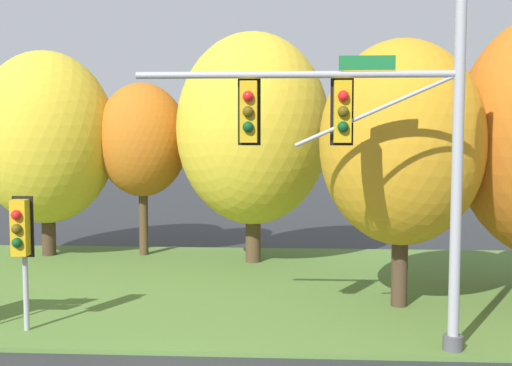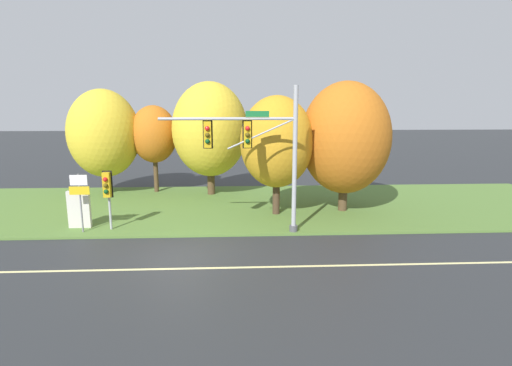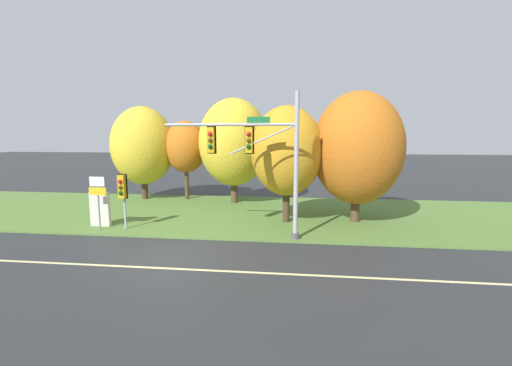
{
  "view_description": "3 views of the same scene",
  "coord_description": "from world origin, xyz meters",
  "px_view_note": "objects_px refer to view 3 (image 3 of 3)",
  "views": [
    {
      "loc": [
        2.08,
        -9.91,
        4.5
      ],
      "look_at": [
        1.29,
        3.63,
        3.4
      ],
      "focal_mm": 45.0,
      "sensor_mm": 36.0,
      "label": 1
    },
    {
      "loc": [
        2.54,
        -15.88,
        6.31
      ],
      "look_at": [
        3.49,
        3.71,
        2.39
      ],
      "focal_mm": 28.0,
      "sensor_mm": 36.0,
      "label": 2
    },
    {
      "loc": [
        5.31,
        -13.36,
        5.15
      ],
      "look_at": [
        3.26,
        3.93,
        2.67
      ],
      "focal_mm": 24.0,
      "sensor_mm": 36.0,
      "label": 3
    }
  ],
  "objects_px": {
    "tree_mid_verge": "(287,151)",
    "route_sign_post": "(98,194)",
    "tree_behind_signpost": "(234,142)",
    "info_kiosk": "(100,209)",
    "tree_left_of_mast": "(186,147)",
    "pedestrian_signal_near_kerb": "(122,190)",
    "tree_tall_centre": "(358,148)",
    "traffic_signal_mast": "(260,153)",
    "tree_nearest_road": "(143,146)"
  },
  "relations": [
    {
      "from": "tree_mid_verge",
      "to": "route_sign_post",
      "type": "bearing_deg",
      "value": -163.61
    },
    {
      "from": "route_sign_post",
      "to": "tree_behind_signpost",
      "type": "relative_size",
      "value": 0.38
    },
    {
      "from": "info_kiosk",
      "to": "tree_left_of_mast",
      "type": "bearing_deg",
      "value": 75.12
    },
    {
      "from": "tree_left_of_mast",
      "to": "tree_mid_verge",
      "type": "xyz_separation_m",
      "value": [
        8.0,
        -6.28,
        0.02
      ]
    },
    {
      "from": "tree_left_of_mast",
      "to": "tree_behind_signpost",
      "type": "bearing_deg",
      "value": -14.26
    },
    {
      "from": "pedestrian_signal_near_kerb",
      "to": "info_kiosk",
      "type": "bearing_deg",
      "value": 161.64
    },
    {
      "from": "tree_mid_verge",
      "to": "tree_tall_centre",
      "type": "height_order",
      "value": "tree_tall_centre"
    },
    {
      "from": "traffic_signal_mast",
      "to": "info_kiosk",
      "type": "distance_m",
      "value": 9.66
    },
    {
      "from": "tree_nearest_road",
      "to": "tree_tall_centre",
      "type": "xyz_separation_m",
      "value": [
        15.37,
        -5.45,
        0.09
      ]
    },
    {
      "from": "pedestrian_signal_near_kerb",
      "to": "tree_behind_signpost",
      "type": "distance_m",
      "value": 9.43
    },
    {
      "from": "route_sign_post",
      "to": "tree_left_of_mast",
      "type": "xyz_separation_m",
      "value": [
        1.82,
        9.17,
        2.12
      ]
    },
    {
      "from": "tree_nearest_road",
      "to": "traffic_signal_mast",
      "type": "bearing_deg",
      "value": -42.42
    },
    {
      "from": "traffic_signal_mast",
      "to": "tree_behind_signpost",
      "type": "bearing_deg",
      "value": 108.33
    },
    {
      "from": "route_sign_post",
      "to": "info_kiosk",
      "type": "relative_size",
      "value": 1.53
    },
    {
      "from": "tree_nearest_road",
      "to": "info_kiosk",
      "type": "distance_m",
      "value": 8.82
    },
    {
      "from": "tree_nearest_road",
      "to": "tree_behind_signpost",
      "type": "height_order",
      "value": "tree_behind_signpost"
    },
    {
      "from": "tree_left_of_mast",
      "to": "tree_tall_centre",
      "type": "distance_m",
      "value": 13.3
    },
    {
      "from": "tree_mid_verge",
      "to": "pedestrian_signal_near_kerb",
      "type": "bearing_deg",
      "value": -162.75
    },
    {
      "from": "tree_tall_centre",
      "to": "info_kiosk",
      "type": "bearing_deg",
      "value": -169.34
    },
    {
      "from": "tree_behind_signpost",
      "to": "route_sign_post",
      "type": "bearing_deg",
      "value": -125.4
    },
    {
      "from": "traffic_signal_mast",
      "to": "tree_tall_centre",
      "type": "height_order",
      "value": "tree_tall_centre"
    },
    {
      "from": "traffic_signal_mast",
      "to": "tree_behind_signpost",
      "type": "xyz_separation_m",
      "value": [
        -2.83,
        8.54,
        0.3
      ]
    },
    {
      "from": "tree_nearest_road",
      "to": "tree_left_of_mast",
      "type": "xyz_separation_m",
      "value": [
        3.36,
        0.26,
        -0.09
      ]
    },
    {
      "from": "route_sign_post",
      "to": "tree_mid_verge",
      "type": "relative_size",
      "value": 0.44
    },
    {
      "from": "tree_left_of_mast",
      "to": "info_kiosk",
      "type": "height_order",
      "value": "tree_left_of_mast"
    },
    {
      "from": "route_sign_post",
      "to": "tree_tall_centre",
      "type": "relative_size",
      "value": 0.39
    },
    {
      "from": "pedestrian_signal_near_kerb",
      "to": "tree_left_of_mast",
      "type": "distance_m",
      "value": 9.16
    },
    {
      "from": "tree_left_of_mast",
      "to": "tree_tall_centre",
      "type": "relative_size",
      "value": 0.82
    },
    {
      "from": "traffic_signal_mast",
      "to": "tree_tall_centre",
      "type": "xyz_separation_m",
      "value": [
        5.2,
        3.84,
        0.09
      ]
    },
    {
      "from": "tree_tall_centre",
      "to": "tree_behind_signpost",
      "type": "bearing_deg",
      "value": 149.67
    },
    {
      "from": "pedestrian_signal_near_kerb",
      "to": "tree_mid_verge",
      "type": "height_order",
      "value": "tree_mid_verge"
    },
    {
      "from": "pedestrian_signal_near_kerb",
      "to": "tree_left_of_mast",
      "type": "relative_size",
      "value": 0.49
    },
    {
      "from": "tree_nearest_road",
      "to": "tree_tall_centre",
      "type": "bearing_deg",
      "value": -19.52
    },
    {
      "from": "info_kiosk",
      "to": "tree_mid_verge",
      "type": "bearing_deg",
      "value": 11.65
    },
    {
      "from": "tree_behind_signpost",
      "to": "tree_mid_verge",
      "type": "relative_size",
      "value": 1.15
    },
    {
      "from": "tree_mid_verge",
      "to": "info_kiosk",
      "type": "bearing_deg",
      "value": -168.35
    },
    {
      "from": "pedestrian_signal_near_kerb",
      "to": "info_kiosk",
      "type": "height_order",
      "value": "pedestrian_signal_near_kerb"
    },
    {
      "from": "tree_nearest_road",
      "to": "tree_left_of_mast",
      "type": "bearing_deg",
      "value": 4.42
    },
    {
      "from": "route_sign_post",
      "to": "tree_behind_signpost",
      "type": "bearing_deg",
      "value": 54.6
    },
    {
      "from": "route_sign_post",
      "to": "tree_behind_signpost",
      "type": "xyz_separation_m",
      "value": [
        5.79,
        8.16,
        2.51
      ]
    },
    {
      "from": "tree_left_of_mast",
      "to": "info_kiosk",
      "type": "bearing_deg",
      "value": -104.88
    },
    {
      "from": "traffic_signal_mast",
      "to": "tree_left_of_mast",
      "type": "bearing_deg",
      "value": 125.48
    },
    {
      "from": "tree_nearest_road",
      "to": "tree_mid_verge",
      "type": "xyz_separation_m",
      "value": [
        11.36,
        -6.02,
        -0.07
      ]
    },
    {
      "from": "tree_nearest_road",
      "to": "tree_mid_verge",
      "type": "bearing_deg",
      "value": -27.9
    },
    {
      "from": "route_sign_post",
      "to": "info_kiosk",
      "type": "xyz_separation_m",
      "value": [
        -0.41,
        0.78,
        -1.02
      ]
    },
    {
      "from": "tree_nearest_road",
      "to": "info_kiosk",
      "type": "bearing_deg",
      "value": -82.06
    },
    {
      "from": "traffic_signal_mast",
      "to": "tree_mid_verge",
      "type": "distance_m",
      "value": 3.48
    },
    {
      "from": "info_kiosk",
      "to": "route_sign_post",
      "type": "bearing_deg",
      "value": -62.36
    },
    {
      "from": "tree_behind_signpost",
      "to": "info_kiosk",
      "type": "height_order",
      "value": "tree_behind_signpost"
    },
    {
      "from": "route_sign_post",
      "to": "tree_left_of_mast",
      "type": "height_order",
      "value": "tree_left_of_mast"
    }
  ]
}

